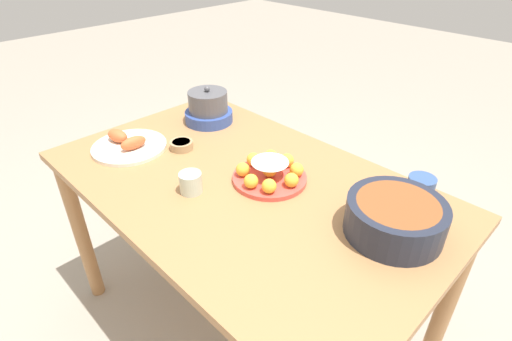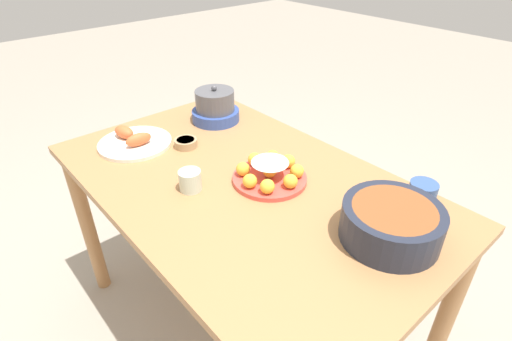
{
  "view_description": "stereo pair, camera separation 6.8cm",
  "coord_description": "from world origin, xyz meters",
  "px_view_note": "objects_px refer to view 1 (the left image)",
  "views": [
    {
      "loc": [
        0.83,
        -0.76,
        1.52
      ],
      "look_at": [
        0.03,
        0.03,
        0.81
      ],
      "focal_mm": 28.0,
      "sensor_mm": 36.0,
      "label": 1
    },
    {
      "loc": [
        0.88,
        -0.71,
        1.52
      ],
      "look_at": [
        0.03,
        0.03,
        0.81
      ],
      "focal_mm": 28.0,
      "sensor_mm": 36.0,
      "label": 2
    }
  ],
  "objects_px": {
    "cup_far": "(421,186)",
    "sauce_bowl": "(182,145)",
    "seafood_platter": "(128,145)",
    "cake_plate": "(270,173)",
    "dining_table": "(243,206)",
    "serving_bowl": "(395,217)",
    "cup_near": "(191,183)",
    "warming_pot": "(208,108)"
  },
  "relations": [
    {
      "from": "cup_far",
      "to": "sauce_bowl",
      "type": "bearing_deg",
      "value": -155.07
    },
    {
      "from": "sauce_bowl",
      "to": "serving_bowl",
      "type": "bearing_deg",
      "value": 9.37
    },
    {
      "from": "cup_far",
      "to": "serving_bowl",
      "type": "bearing_deg",
      "value": -81.95
    },
    {
      "from": "serving_bowl",
      "to": "cup_far",
      "type": "xyz_separation_m",
      "value": [
        -0.03,
        0.23,
        -0.02
      ]
    },
    {
      "from": "serving_bowl",
      "to": "warming_pot",
      "type": "bearing_deg",
      "value": 174.2
    },
    {
      "from": "cup_near",
      "to": "cake_plate",
      "type": "bearing_deg",
      "value": 60.1
    },
    {
      "from": "cup_near",
      "to": "warming_pot",
      "type": "relative_size",
      "value": 0.36
    },
    {
      "from": "dining_table",
      "to": "warming_pot",
      "type": "relative_size",
      "value": 6.67
    },
    {
      "from": "dining_table",
      "to": "cup_far",
      "type": "xyz_separation_m",
      "value": [
        0.46,
        0.35,
        0.14
      ]
    },
    {
      "from": "cake_plate",
      "to": "cup_near",
      "type": "relative_size",
      "value": 3.43
    },
    {
      "from": "dining_table",
      "to": "cake_plate",
      "type": "xyz_separation_m",
      "value": [
        0.06,
        0.07,
        0.13
      ]
    },
    {
      "from": "sauce_bowl",
      "to": "seafood_platter",
      "type": "relative_size",
      "value": 0.31
    },
    {
      "from": "cake_plate",
      "to": "warming_pot",
      "type": "bearing_deg",
      "value": 163.93
    },
    {
      "from": "dining_table",
      "to": "serving_bowl",
      "type": "height_order",
      "value": "serving_bowl"
    },
    {
      "from": "dining_table",
      "to": "cake_plate",
      "type": "relative_size",
      "value": 5.45
    },
    {
      "from": "dining_table",
      "to": "warming_pot",
      "type": "xyz_separation_m",
      "value": [
        -0.45,
        0.22,
        0.17
      ]
    },
    {
      "from": "cup_near",
      "to": "dining_table",
      "type": "bearing_deg",
      "value": 65.97
    },
    {
      "from": "cake_plate",
      "to": "sauce_bowl",
      "type": "distance_m",
      "value": 0.4
    },
    {
      "from": "serving_bowl",
      "to": "sauce_bowl",
      "type": "relative_size",
      "value": 3.08
    },
    {
      "from": "cake_plate",
      "to": "seafood_platter",
      "type": "relative_size",
      "value": 0.89
    },
    {
      "from": "sauce_bowl",
      "to": "warming_pot",
      "type": "height_order",
      "value": "warming_pot"
    },
    {
      "from": "warming_pot",
      "to": "sauce_bowl",
      "type": "bearing_deg",
      "value": -63.05
    },
    {
      "from": "sauce_bowl",
      "to": "cup_far",
      "type": "bearing_deg",
      "value": 24.93
    },
    {
      "from": "cake_plate",
      "to": "cup_far",
      "type": "distance_m",
      "value": 0.49
    },
    {
      "from": "serving_bowl",
      "to": "cup_near",
      "type": "relative_size",
      "value": 3.72
    },
    {
      "from": "cup_far",
      "to": "warming_pot",
      "type": "relative_size",
      "value": 0.42
    },
    {
      "from": "seafood_platter",
      "to": "cup_near",
      "type": "bearing_deg",
      "value": -0.23
    },
    {
      "from": "sauce_bowl",
      "to": "warming_pot",
      "type": "xyz_separation_m",
      "value": [
        -0.12,
        0.23,
        0.05
      ]
    },
    {
      "from": "sauce_bowl",
      "to": "cup_near",
      "type": "height_order",
      "value": "cup_near"
    },
    {
      "from": "cup_near",
      "to": "sauce_bowl",
      "type": "bearing_deg",
      "value": 150.38
    },
    {
      "from": "sauce_bowl",
      "to": "seafood_platter",
      "type": "xyz_separation_m",
      "value": [
        -0.15,
        -0.14,
        -0.0
      ]
    },
    {
      "from": "dining_table",
      "to": "seafood_platter",
      "type": "relative_size",
      "value": 4.86
    },
    {
      "from": "cup_near",
      "to": "warming_pot",
      "type": "height_order",
      "value": "warming_pot"
    },
    {
      "from": "serving_bowl",
      "to": "cup_far",
      "type": "height_order",
      "value": "serving_bowl"
    },
    {
      "from": "cup_far",
      "to": "dining_table",
      "type": "bearing_deg",
      "value": -142.42
    },
    {
      "from": "cake_plate",
      "to": "cup_far",
      "type": "height_order",
      "value": "cake_plate"
    },
    {
      "from": "dining_table",
      "to": "cake_plate",
      "type": "distance_m",
      "value": 0.16
    },
    {
      "from": "dining_table",
      "to": "warming_pot",
      "type": "distance_m",
      "value": 0.52
    },
    {
      "from": "cup_far",
      "to": "seafood_platter",
      "type": "bearing_deg",
      "value": -151.35
    },
    {
      "from": "serving_bowl",
      "to": "cup_far",
      "type": "distance_m",
      "value": 0.23
    },
    {
      "from": "dining_table",
      "to": "sauce_bowl",
      "type": "relative_size",
      "value": 15.47
    },
    {
      "from": "warming_pot",
      "to": "cup_near",
      "type": "bearing_deg",
      "value": -45.15
    }
  ]
}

